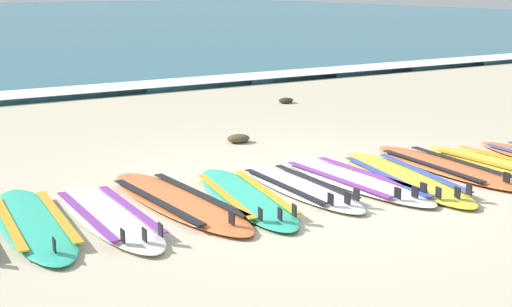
# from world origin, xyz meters

# --- Properties ---
(ground_plane) EXTENTS (80.00, 80.00, 0.00)m
(ground_plane) POSITION_xyz_m (0.00, 0.00, 0.00)
(ground_plane) COLOR #C1B599
(wave_foam_strip) EXTENTS (80.00, 1.09, 0.11)m
(wave_foam_strip) POSITION_xyz_m (0.00, 7.71, 0.06)
(wave_foam_strip) COLOR white
(wave_foam_strip) RESTS_ON ground
(surfboard_1) EXTENTS (0.85, 2.44, 0.18)m
(surfboard_1) POSITION_xyz_m (-2.79, 0.28, 0.04)
(surfboard_1) COLOR #2DB793
(surfboard_1) RESTS_ON ground
(surfboard_2) EXTENTS (0.71, 2.39, 0.18)m
(surfboard_2) POSITION_xyz_m (-2.15, 0.13, 0.04)
(surfboard_2) COLOR silver
(surfboard_2) RESTS_ON ground
(surfboard_3) EXTENTS (0.71, 2.58, 0.18)m
(surfboard_3) POSITION_xyz_m (-1.40, 0.21, 0.04)
(surfboard_3) COLOR orange
(surfboard_3) RESTS_ON ground
(surfboard_4) EXTENTS (1.06, 2.43, 0.18)m
(surfboard_4) POSITION_xyz_m (-0.77, -0.01, 0.04)
(surfboard_4) COLOR #2DB793
(surfboard_4) RESTS_ON ground
(surfboard_5) EXTENTS (0.65, 2.20, 0.18)m
(surfboard_5) POSITION_xyz_m (-0.10, 0.01, 0.04)
(surfboard_5) COLOR white
(surfboard_5) RESTS_ON ground
(surfboard_6) EXTENTS (0.62, 2.46, 0.18)m
(surfboard_6) POSITION_xyz_m (0.56, -0.05, 0.04)
(surfboard_6) COLOR white
(surfboard_6) RESTS_ON ground
(surfboard_7) EXTENTS (1.16, 2.62, 0.18)m
(surfboard_7) POSITION_xyz_m (1.10, -0.28, 0.04)
(surfboard_7) COLOR yellow
(surfboard_7) RESTS_ON ground
(surfboard_8) EXTENTS (0.81, 2.46, 0.18)m
(surfboard_8) POSITION_xyz_m (1.84, -0.16, 0.04)
(surfboard_8) COLOR orange
(surfboard_8) RESTS_ON ground
(surfboard_9) EXTENTS (0.56, 2.19, 0.18)m
(surfboard_9) POSITION_xyz_m (2.46, -0.39, 0.04)
(surfboard_9) COLOR yellow
(surfboard_9) RESTS_ON ground
(seaweed_clump_near_shoreline) EXTENTS (0.32, 0.25, 0.11)m
(seaweed_clump_near_shoreline) POSITION_xyz_m (0.57, 2.38, 0.06)
(seaweed_clump_near_shoreline) COLOR #4C4228
(seaweed_clump_near_shoreline) RESTS_ON ground
(seaweed_clump_mid_sand) EXTENTS (0.28, 0.22, 0.10)m
(seaweed_clump_mid_sand) POSITION_xyz_m (3.00, 4.82, 0.05)
(seaweed_clump_mid_sand) COLOR #2D381E
(seaweed_clump_mid_sand) RESTS_ON ground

